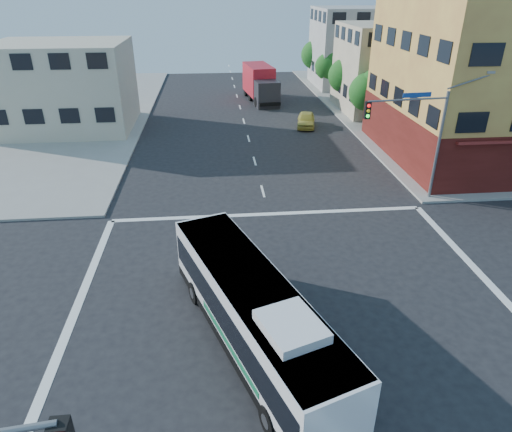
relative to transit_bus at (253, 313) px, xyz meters
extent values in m
plane|color=black|center=(2.02, 1.88, -1.66)|extent=(120.00, 120.00, 0.00)
cube|color=#5A1814|center=(22.02, 20.38, 0.34)|extent=(18.09, 15.08, 4.00)
cube|color=#C3B195|center=(19.02, 35.88, 2.84)|extent=(12.00, 10.00, 9.00)
cube|color=#A9A9A4|center=(19.02, 49.88, 3.34)|extent=(12.00, 10.00, 10.00)
cube|color=beige|center=(-14.98, 31.88, 2.34)|extent=(12.00, 10.00, 8.00)
cylinder|color=slate|center=(12.82, 12.68, 1.84)|extent=(0.18, 0.18, 7.00)
cylinder|color=slate|center=(10.32, 12.43, 4.94)|extent=(5.01, 0.62, 0.12)
cube|color=black|center=(7.82, 12.18, 4.44)|extent=(0.32, 0.30, 1.00)
sphere|color=#FF0C0C|center=(7.82, 12.01, 4.74)|extent=(0.20, 0.20, 0.20)
sphere|color=yellow|center=(7.82, 12.01, 4.44)|extent=(0.20, 0.20, 0.20)
sphere|color=#19FF33|center=(7.82, 12.01, 4.14)|extent=(0.20, 0.20, 0.20)
cube|color=navy|center=(10.82, 12.48, 5.19)|extent=(1.80, 0.22, 0.28)
cube|color=gray|center=(15.32, 12.93, 6.34)|extent=(0.50, 0.22, 0.14)
cylinder|color=#331F12|center=(13.82, 29.88, -0.69)|extent=(0.28, 0.28, 1.92)
sphere|color=#1B5317|center=(13.82, 29.88, 1.71)|extent=(3.60, 3.60, 3.60)
sphere|color=#1B5317|center=(14.22, 29.58, 2.61)|extent=(2.52, 2.52, 2.52)
cylinder|color=#331F12|center=(13.82, 37.88, -0.66)|extent=(0.28, 0.28, 1.99)
sphere|color=#1B5317|center=(13.82, 37.88, 1.86)|extent=(3.80, 3.80, 3.80)
sphere|color=#1B5317|center=(14.22, 37.58, 2.81)|extent=(2.66, 2.66, 2.66)
cylinder|color=#331F12|center=(13.82, 45.88, -0.71)|extent=(0.28, 0.28, 1.89)
sphere|color=#1B5317|center=(13.82, 45.88, 1.59)|extent=(3.40, 3.40, 3.40)
sphere|color=#1B5317|center=(14.22, 45.58, 2.44)|extent=(2.38, 2.38, 2.38)
cylinder|color=#331F12|center=(13.82, 53.88, -0.64)|extent=(0.28, 0.28, 2.03)
sphere|color=#1B5317|center=(13.82, 53.88, 1.97)|extent=(4.00, 4.00, 4.00)
sphere|color=#1B5317|center=(14.22, 53.58, 2.97)|extent=(2.80, 2.80, 2.80)
cube|color=black|center=(-0.01, 0.02, -1.13)|extent=(6.15, 11.59, 0.43)
cube|color=white|center=(-0.01, 0.02, 0.03)|extent=(6.13, 11.57, 2.71)
cube|color=black|center=(-0.01, 0.02, 0.20)|extent=(6.06, 11.26, 1.19)
cube|color=black|center=(-1.91, 5.34, 0.10)|extent=(2.12, 0.81, 1.28)
cube|color=#E5590C|center=(-1.92, 5.37, 1.06)|extent=(1.73, 0.66, 0.27)
cube|color=white|center=(-0.01, 0.02, 1.33)|extent=(6.01, 11.34, 0.11)
cube|color=white|center=(0.96, -2.67, 1.56)|extent=(2.30, 2.54, 0.34)
cube|color=#146A42|center=(-1.00, -0.84, -0.66)|extent=(1.78, 4.93, 0.27)
cube|color=#146A42|center=(1.31, -0.02, -0.66)|extent=(1.78, 4.93, 0.27)
cylinder|color=black|center=(-2.31, 3.08, -1.16)|extent=(0.60, 1.03, 0.99)
cylinder|color=#99999E|center=(-2.43, 3.03, -1.16)|extent=(0.20, 0.48, 0.49)
cylinder|color=black|center=(-0.17, 3.84, -1.16)|extent=(0.60, 1.03, 0.99)
cylinder|color=#99999E|center=(-0.04, 3.89, -1.16)|extent=(0.20, 0.48, 0.49)
cylinder|color=black|center=(0.15, -3.81, -1.16)|extent=(0.60, 1.03, 0.99)
cylinder|color=#99999E|center=(0.03, -3.85, -1.16)|extent=(0.20, 0.48, 0.49)
cylinder|color=black|center=(2.30, -3.04, -1.16)|extent=(0.60, 1.03, 0.99)
cylinder|color=#99999E|center=(2.42, -2.99, -1.16)|extent=(0.20, 0.48, 0.49)
cube|color=#252429|center=(5.11, 38.73, -0.20)|extent=(2.86, 2.77, 2.91)
cube|color=black|center=(5.24, 37.68, 0.24)|extent=(2.34, 0.39, 1.12)
cube|color=#B51926|center=(4.57, 42.95, 0.69)|extent=(3.46, 6.55, 3.35)
cube|color=black|center=(4.74, 41.62, -1.04)|extent=(3.58, 9.18, 0.34)
cylinder|color=black|center=(3.91, 38.81, -1.10)|extent=(0.45, 1.15, 1.12)
cylinder|color=black|center=(6.24, 39.11, -1.10)|extent=(0.45, 1.15, 1.12)
cylinder|color=black|center=(3.50, 42.02, -1.10)|extent=(0.45, 1.15, 1.12)
cylinder|color=black|center=(5.83, 42.32, -1.10)|extent=(0.45, 1.15, 1.12)
cylinder|color=black|center=(3.14, 44.79, -1.10)|extent=(0.45, 1.15, 1.12)
cylinder|color=black|center=(5.47, 45.09, -1.10)|extent=(0.45, 1.15, 1.12)
imported|color=gold|center=(8.02, 30.24, -0.95)|extent=(2.51, 4.40, 1.41)
camera|label=1|loc=(-1.19, -13.50, 10.99)|focal=32.00mm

